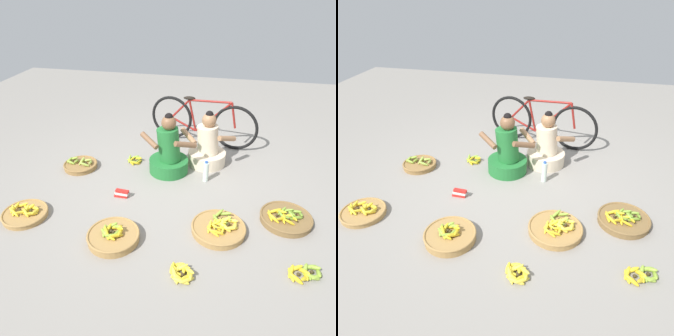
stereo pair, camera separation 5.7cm
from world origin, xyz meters
TOP-DOWN VIEW (x-y plane):
  - ground_plane at (0.00, 0.00)m, footprint 10.00×10.00m
  - vendor_woman_front at (-0.09, 0.30)m, footprint 0.75×0.52m
  - vendor_woman_behind at (0.38, 0.61)m, footprint 0.76×0.52m
  - bicycle_leaning at (0.23, 1.24)m, footprint 1.67×0.41m
  - banana_basket_front_right at (0.66, -0.78)m, footprint 0.56×0.56m
  - banana_basket_front_left at (-1.44, -0.96)m, footprint 0.49×0.49m
  - banana_basket_back_center at (-0.37, -1.12)m, footprint 0.53×0.53m
  - banana_basket_back_right at (-1.30, 0.14)m, footprint 0.46×0.46m
  - banana_basket_near_vendor at (1.35, -0.47)m, footprint 0.55×0.55m
  - loose_bananas_mid_right at (-0.62, 0.44)m, footprint 0.23×0.25m
  - loose_bananas_near_bicycle at (1.45, -1.20)m, footprint 0.32×0.26m
  - loose_bananas_front_center at (0.38, -1.42)m, footprint 0.25×0.24m
  - water_bottle at (0.42, 0.16)m, footprint 0.07×0.07m
  - packet_carton_stack at (-0.53, -0.40)m, footprint 0.18×0.07m

SIDE VIEW (x-z plane):
  - ground_plane at x=0.00m, z-range 0.00..0.00m
  - loose_bananas_mid_right at x=-0.62m, z-range -0.02..0.07m
  - loose_bananas_near_bicycle at x=1.45m, z-range -0.01..0.08m
  - loose_bananas_front_center at x=0.38m, z-range -0.02..0.08m
  - banana_basket_front_left at x=-1.44m, z-range -0.03..0.11m
  - banana_basket_back_right at x=-1.30m, z-range -0.03..0.11m
  - packet_carton_stack at x=-0.53m, z-range 0.00..0.09m
  - banana_basket_near_vendor at x=1.35m, z-range -0.02..0.12m
  - banana_basket_front_right at x=0.66m, z-range -0.03..0.12m
  - banana_basket_back_center at x=-0.37m, z-range -0.03..0.14m
  - water_bottle at x=0.42m, z-range -0.01..0.28m
  - vendor_woman_behind at x=0.38m, z-range -0.14..0.64m
  - vendor_woman_front at x=-0.09m, z-range -0.15..0.68m
  - bicycle_leaning at x=0.23m, z-range -0.01..0.73m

